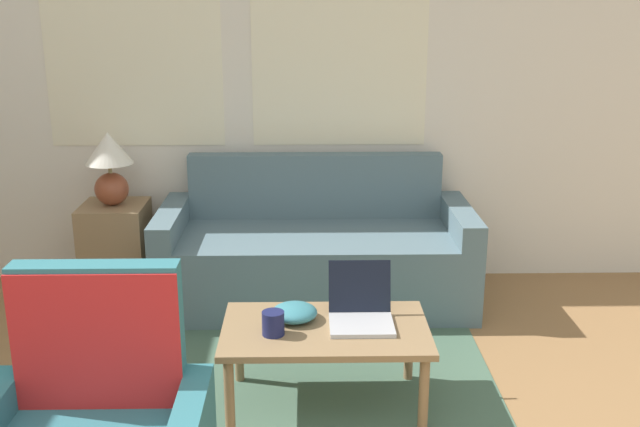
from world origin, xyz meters
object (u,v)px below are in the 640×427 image
Objects in this scene: coffee_table at (325,336)px; cup_navy at (273,323)px; laptop at (361,310)px; table_lamp at (110,162)px; snack_bowl at (294,312)px; couch at (316,256)px.

cup_navy is (-0.23, -0.07, 0.10)m from coffee_table.
laptop is 0.41m from cup_navy.
table_lamp is 1.80m from snack_bowl.
couch is 1.28m from coffee_table.
laptop is (1.45, -1.35, -0.40)m from table_lamp.
cup_navy is 0.18m from snack_bowl.
couch reaches higher than coffee_table.
laptop is at bearing 17.77° from cup_navy.
couch is at bearing 81.35° from cup_navy.
snack_bowl is at bearing 175.50° from laptop.
laptop reaches higher than coffee_table.
coffee_table is (0.03, -1.28, 0.08)m from couch.
table_lamp is (-1.26, 0.12, 0.57)m from couch.
couch is at bearing 84.56° from snack_bowl.
couch reaches higher than laptop.
coffee_table is at bearing 17.58° from cup_navy.
snack_bowl is at bearing -95.44° from couch.
table_lamp is at bearing 137.05° from laptop.
table_lamp is at bearing 125.54° from cup_navy.
snack_bowl is at bearing -49.16° from table_lamp.
cup_navy is 0.51× the size of snack_bowl.
table_lamp is 1.96m from coffee_table.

